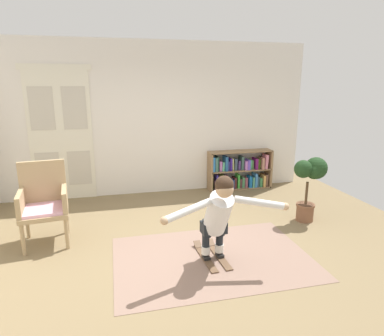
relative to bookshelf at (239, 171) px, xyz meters
The scene contains 9 objects.
ground_plane 2.93m from the bookshelf, 124.69° to the right, with size 7.20×7.20×0.00m, color olive.
back_wall 1.99m from the bookshelf, behind, with size 6.00×0.10×2.90m, color silver.
double_door 3.52m from the bookshelf, behind, with size 1.22×0.05×2.45m.
rug 2.98m from the bookshelf, 117.47° to the right, with size 2.43×1.67×0.01m, color #866A5B.
bookshelf is the anchor object (origin of this frame).
wicker_chair 3.83m from the bookshelf, 154.52° to the right, with size 0.66×0.66×1.10m.
potted_plant 1.92m from the bookshelf, 76.27° to the right, with size 0.54×0.34×1.02m.
skis_pair 2.96m from the bookshelf, 117.75° to the right, with size 0.31×0.74×0.07m.
person_skier 3.14m from the bookshelf, 115.75° to the right, with size 1.48×0.65×1.08m.
Camera 1 is at (-0.84, -3.88, 2.13)m, focal length 31.41 mm.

